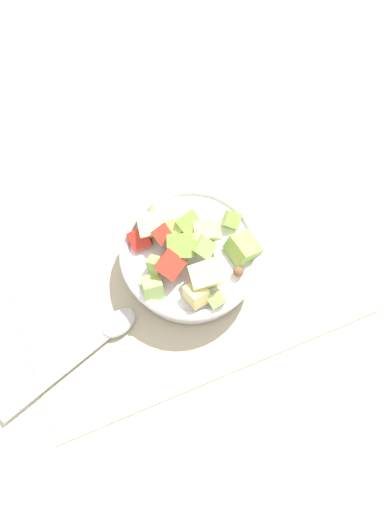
# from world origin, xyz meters

# --- Properties ---
(ground_plane) EXTENTS (2.40, 2.40, 0.00)m
(ground_plane) POSITION_xyz_m (0.00, 0.00, 0.00)
(ground_plane) COLOR silver
(placemat) EXTENTS (0.51, 0.36, 0.01)m
(placemat) POSITION_xyz_m (0.00, 0.00, 0.00)
(placemat) COLOR #BCB299
(placemat) RESTS_ON ground_plane
(salad_bowl) EXTENTS (0.21, 0.21, 0.11)m
(salad_bowl) POSITION_xyz_m (-0.02, 0.00, 0.04)
(salad_bowl) COLOR white
(salad_bowl) RESTS_ON placemat
(serving_spoon) EXTENTS (0.23, 0.10, 0.01)m
(serving_spoon) POSITION_xyz_m (0.17, 0.06, 0.01)
(serving_spoon) COLOR #B7B7BC
(serving_spoon) RESTS_ON placemat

